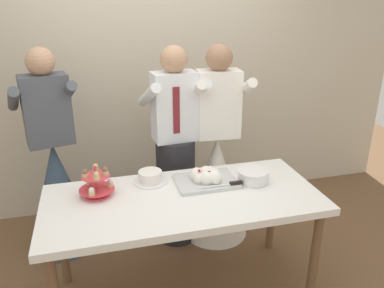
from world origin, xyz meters
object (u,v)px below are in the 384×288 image
(round_cake, at_px, (150,177))
(cupcake_stand, at_px, (97,184))
(person_bride, at_px, (216,173))
(dessert_table, at_px, (183,206))
(plate_stack, at_px, (253,176))
(person_guest, at_px, (57,182))
(person_groom, at_px, (175,159))
(main_cake_tray, at_px, (206,177))

(round_cake, bearing_deg, cupcake_stand, -164.52)
(cupcake_stand, xyz_separation_m, person_bride, (0.99, 0.50, -0.28))
(dessert_table, height_order, person_bride, person_bride)
(plate_stack, relative_size, person_guest, 0.13)
(dessert_table, relative_size, person_bride, 1.08)
(person_groom, height_order, person_bride, same)
(cupcake_stand, bearing_deg, plate_stack, -4.22)
(plate_stack, relative_size, person_bride, 0.13)
(round_cake, xyz_separation_m, person_bride, (0.62, 0.40, -0.23))
(person_bride, height_order, person_guest, same)
(person_guest, bearing_deg, person_bride, -7.40)
(main_cake_tray, distance_m, round_cake, 0.39)
(cupcake_stand, xyz_separation_m, plate_stack, (1.06, -0.08, -0.04))
(cupcake_stand, height_order, person_bride, person_bride)
(main_cake_tray, height_order, person_bride, person_bride)
(cupcake_stand, relative_size, plate_stack, 1.06)
(dessert_table, distance_m, cupcake_stand, 0.58)
(plate_stack, bearing_deg, main_cake_tray, 168.71)
(dessert_table, relative_size, person_groom, 1.08)
(main_cake_tray, height_order, round_cake, main_cake_tray)
(dessert_table, bearing_deg, person_groom, 81.80)
(main_cake_tray, height_order, plate_stack, main_cake_tray)
(main_cake_tray, xyz_separation_m, person_guest, (-1.05, 0.68, -0.24))
(dessert_table, bearing_deg, round_cake, 123.89)
(plate_stack, bearing_deg, person_bride, 97.26)
(main_cake_tray, bearing_deg, plate_stack, -11.29)
(cupcake_stand, xyz_separation_m, person_guest, (-0.31, 0.67, -0.28))
(round_cake, height_order, person_bride, person_bride)
(round_cake, bearing_deg, main_cake_tray, -17.15)
(main_cake_tray, relative_size, plate_stack, 2.00)
(person_groom, bearing_deg, cupcake_stand, -141.26)
(person_guest, bearing_deg, plate_stack, -28.43)
(cupcake_stand, height_order, main_cake_tray, cupcake_stand)
(cupcake_stand, bearing_deg, person_guest, 115.27)
(person_groom, bearing_deg, main_cake_tray, -78.82)
(plate_stack, relative_size, person_groom, 0.13)
(main_cake_tray, bearing_deg, dessert_table, -144.29)
(person_bride, relative_size, person_guest, 1.00)
(cupcake_stand, relative_size, person_groom, 0.14)
(main_cake_tray, relative_size, person_groom, 0.26)
(round_cake, bearing_deg, person_bride, 32.48)
(main_cake_tray, xyz_separation_m, plate_stack, (0.32, -0.06, -0.00))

